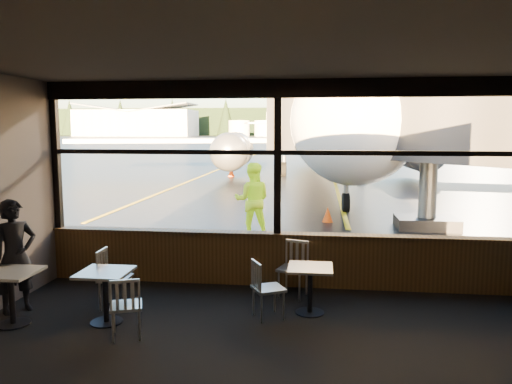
% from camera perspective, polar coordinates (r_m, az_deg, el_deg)
% --- Properties ---
extents(ground_plane, '(520.00, 520.00, 0.00)m').
position_cam_1_polar(ground_plane, '(128.37, 6.96, 5.93)').
color(ground_plane, black).
rests_on(ground_plane, ground).
extents(carpet_floor, '(8.00, 6.00, 0.01)m').
position_cam_1_polar(carpet_floor, '(6.01, -0.12, -19.25)').
color(carpet_floor, black).
rests_on(carpet_floor, ground).
extents(ceiling, '(8.00, 6.00, 0.04)m').
position_cam_1_polar(ceiling, '(5.44, -0.13, 15.77)').
color(ceiling, '#38332D').
rests_on(ceiling, ground).
extents(wall_back, '(8.00, 0.04, 3.50)m').
position_cam_1_polar(wall_back, '(2.61, -8.84, -13.92)').
color(wall_back, '#4E453F').
rests_on(wall_back, ground).
extents(window_sill, '(8.00, 0.28, 0.90)m').
position_cam_1_polar(window_sill, '(8.66, 2.44, -7.79)').
color(window_sill, '#503418').
rests_on(window_sill, ground).
extents(window_header, '(8.00, 0.18, 0.30)m').
position_cam_1_polar(window_header, '(8.39, 2.55, 11.71)').
color(window_header, black).
rests_on(window_header, ground).
extents(mullion_left, '(0.12, 0.12, 2.60)m').
position_cam_1_polar(mullion_left, '(9.56, -21.88, 3.75)').
color(mullion_left, black).
rests_on(mullion_left, ground).
extents(mullion_centre, '(0.12, 0.12, 2.60)m').
position_cam_1_polar(mullion_centre, '(8.38, 2.50, 3.85)').
color(mullion_centre, black).
rests_on(mullion_centre, ground).
extents(window_transom, '(8.00, 0.10, 0.08)m').
position_cam_1_polar(window_transom, '(8.38, 2.51, 4.53)').
color(window_transom, black).
rests_on(window_transom, ground).
extents(airliner, '(30.99, 36.49, 10.68)m').
position_cam_1_polar(airliner, '(28.24, 7.90, 12.51)').
color(airliner, silver).
rests_on(airliner, ground_plane).
extents(jet_bridge, '(9.67, 11.82, 5.16)m').
position_cam_1_polar(jet_bridge, '(14.14, 19.23, 6.35)').
color(jet_bridge, '#2C2C2E').
rests_on(jet_bridge, ground_plane).
extents(cafe_table_near, '(0.64, 0.64, 0.71)m').
position_cam_1_polar(cafe_table_near, '(7.45, 6.19, -11.10)').
color(cafe_table_near, gray).
rests_on(cafe_table_near, carpet_floor).
extents(cafe_table_mid, '(0.68, 0.68, 0.75)m').
position_cam_1_polar(cafe_table_mid, '(7.36, -16.79, -11.45)').
color(cafe_table_mid, '#A19D94').
rests_on(cafe_table_mid, carpet_floor).
extents(cafe_table_left, '(0.70, 0.70, 0.76)m').
position_cam_1_polar(cafe_table_left, '(7.75, -26.13, -10.86)').
color(cafe_table_left, '#A5A097').
rests_on(cafe_table_left, carpet_floor).
extents(chair_near_w, '(0.63, 0.63, 0.86)m').
position_cam_1_polar(chair_near_w, '(7.22, 1.43, -11.05)').
color(chair_near_w, '#B7B2A5').
rests_on(chair_near_w, carpet_floor).
extents(chair_near_n, '(0.61, 0.61, 0.90)m').
position_cam_1_polar(chair_near_n, '(8.11, 4.23, -8.83)').
color(chair_near_n, beige).
rests_on(chair_near_n, carpet_floor).
extents(chair_mid_s, '(0.59, 0.59, 0.84)m').
position_cam_1_polar(chair_mid_s, '(6.80, -14.64, -12.54)').
color(chair_mid_s, beige).
rests_on(chair_mid_s, carpet_floor).
extents(chair_mid_w, '(0.51, 0.51, 0.91)m').
position_cam_1_polar(chair_mid_w, '(7.89, -15.77, -9.52)').
color(chair_mid_w, beige).
rests_on(chair_mid_w, carpet_floor).
extents(passenger, '(0.70, 0.73, 1.68)m').
position_cam_1_polar(passenger, '(8.15, -25.81, -6.64)').
color(passenger, black).
rests_on(passenger, carpet_floor).
extents(ground_crew, '(0.97, 0.79, 1.87)m').
position_cam_1_polar(ground_crew, '(12.38, -0.42, -0.94)').
color(ground_crew, '#BFF219').
rests_on(ground_crew, ground_plane).
extents(cone_nose, '(0.31, 0.31, 0.44)m').
position_cam_1_polar(cone_nose, '(14.67, 8.19, -2.57)').
color(cone_nose, orange).
rests_on(cone_nose, ground_plane).
extents(cone_wing, '(0.38, 0.38, 0.53)m').
position_cam_1_polar(cone_wing, '(28.53, -2.85, 2.31)').
color(cone_wing, orange).
rests_on(cone_wing, ground_plane).
extents(hangar_left, '(45.00, 18.00, 11.00)m').
position_cam_1_polar(hangar_left, '(201.19, -13.47, 7.79)').
color(hangar_left, silver).
rests_on(hangar_left, ground_plane).
extents(hangar_mid, '(38.00, 15.00, 10.00)m').
position_cam_1_polar(hangar_mid, '(193.35, 7.09, 7.82)').
color(hangar_mid, silver).
rests_on(hangar_mid, ground_plane).
extents(hangar_right, '(50.00, 20.00, 12.00)m').
position_cam_1_polar(hangar_right, '(195.58, 25.11, 7.48)').
color(hangar_right, silver).
rests_on(hangar_right, ground_plane).
extents(fuel_tank_a, '(8.00, 8.00, 6.00)m').
position_cam_1_polar(fuel_tank_a, '(192.80, -1.95, 7.27)').
color(fuel_tank_a, silver).
rests_on(fuel_tank_a, ground_plane).
extents(fuel_tank_b, '(8.00, 8.00, 6.00)m').
position_cam_1_polar(fuel_tank_b, '(191.46, 1.03, 7.28)').
color(fuel_tank_b, silver).
rests_on(fuel_tank_b, ground_plane).
extents(fuel_tank_c, '(8.00, 8.00, 6.00)m').
position_cam_1_polar(fuel_tank_c, '(190.64, 4.05, 7.26)').
color(fuel_tank_c, silver).
rests_on(fuel_tank_c, ground_plane).
extents(treeline, '(360.00, 3.00, 12.00)m').
position_cam_1_polar(treeline, '(218.37, 7.12, 8.00)').
color(treeline, black).
rests_on(treeline, ground_plane).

